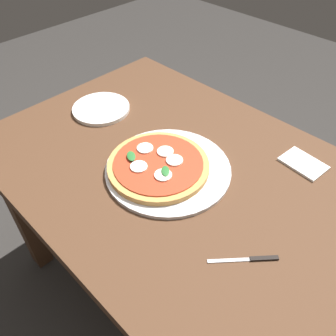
{
  "coord_description": "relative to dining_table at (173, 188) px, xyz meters",
  "views": [
    {
      "loc": [
        -0.54,
        0.57,
        1.46
      ],
      "look_at": [
        -0.01,
        0.03,
        0.74
      ],
      "focal_mm": 36.87,
      "sensor_mm": 36.0,
      "label": 1
    }
  ],
  "objects": [
    {
      "name": "napkin",
      "position": [
        -0.29,
        -0.28,
        0.11
      ],
      "size": [
        0.14,
        0.1,
        0.01
      ],
      "primitive_type": "cube",
      "rotation": [
        0.0,
        0.0,
        -0.09
      ],
      "color": "white",
      "rests_on": "dining_table"
    },
    {
      "name": "serving_tray",
      "position": [
        -0.01,
        0.03,
        0.12
      ],
      "size": [
        0.38,
        0.38,
        0.01
      ],
      "primitive_type": "cylinder",
      "color": "silver",
      "rests_on": "dining_table"
    },
    {
      "name": "ground_plane",
      "position": [
        0.0,
        0.0,
        -0.62
      ],
      "size": [
        6.0,
        6.0,
        0.0
      ],
      "primitive_type": "plane",
      "color": "#2D2B28"
    },
    {
      "name": "plate_white",
      "position": [
        0.39,
        -0.02,
        0.12
      ],
      "size": [
        0.21,
        0.21,
        0.01
      ],
      "primitive_type": "cylinder",
      "color": "white",
      "rests_on": "dining_table"
    },
    {
      "name": "pizza",
      "position": [
        0.01,
        0.06,
        0.13
      ],
      "size": [
        0.3,
        0.3,
        0.03
      ],
      "color": "tan",
      "rests_on": "serving_tray"
    },
    {
      "name": "dining_table",
      "position": [
        0.0,
        0.0,
        0.0
      ],
      "size": [
        1.2,
        0.86,
        0.73
      ],
      "color": "#4C301E",
      "rests_on": "ground_plane"
    },
    {
      "name": "knife",
      "position": [
        -0.37,
        0.11,
        0.11
      ],
      "size": [
        0.12,
        0.13,
        0.01
      ],
      "color": "black",
      "rests_on": "dining_table"
    }
  ]
}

